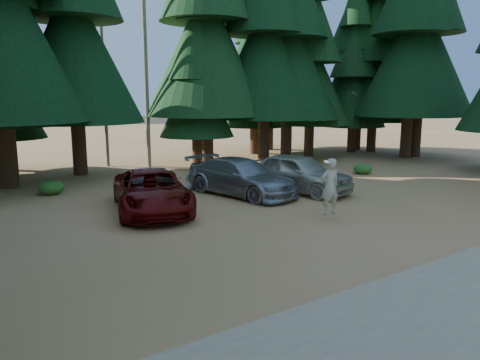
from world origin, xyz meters
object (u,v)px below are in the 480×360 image
Objects in this scene: silver_minivan_right at (298,173)px; log_mid at (222,176)px; red_pickup at (152,191)px; log_left at (203,185)px; silver_minivan_center at (241,177)px; frisbee_player at (330,186)px; log_right at (216,172)px.

silver_minivan_right reaches higher than log_mid.
red_pickup reaches higher than log_left.
silver_minivan_center reaches higher than log_left.
silver_minivan_right is at bearing -54.36° from log_left.
red_pickup is at bearing -36.53° from frisbee_player.
silver_minivan_right is at bearing -32.54° from silver_minivan_center.
silver_minivan_right is 1.32× the size of log_left.
log_mid reaches higher than log_left.
frisbee_player is at bearing -28.21° from red_pickup.
frisbee_player reaches higher than red_pickup.
log_right is (-0.73, 5.74, -0.70)m from silver_minivan_right.
silver_minivan_right is at bearing 13.58° from red_pickup.
red_pickup reaches higher than log_right.
log_left is (-0.83, 7.25, -1.03)m from frisbee_player.
frisbee_player is at bearing -99.86° from silver_minivan_center.
frisbee_player reaches higher than silver_minivan_center.
log_left is at bearing 121.06° from silver_minivan_right.
frisbee_player is at bearing -131.83° from silver_minivan_right.
log_right is (1.67, 4.83, -0.63)m from silver_minivan_center.
log_right is at bearing 39.55° from log_left.
silver_minivan_right reaches higher than log_right.
red_pickup is 1.10× the size of silver_minivan_right.
silver_minivan_center is at bearing -131.23° from log_right.
red_pickup is at bearing -153.05° from log_left.
frisbee_player is (0.17, -5.07, 0.39)m from silver_minivan_center.
red_pickup is 2.83× the size of frisbee_player.
silver_minivan_right is at bearing -33.68° from log_mid.
silver_minivan_right is at bearing -104.90° from log_right.
log_left is (3.70, 2.69, -0.63)m from red_pickup.
silver_minivan_right is 4.73m from frisbee_player.
log_left is at bearing -153.50° from log_right.
red_pickup is 6.78m from silver_minivan_right.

